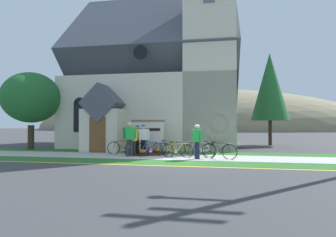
# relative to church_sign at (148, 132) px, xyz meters

# --- Properties ---
(ground) EXTENTS (140.00, 140.00, 0.00)m
(ground) POSITION_rel_church_sign_xyz_m (2.10, 0.51, -1.23)
(ground) COLOR #3D3D3F
(sidewalk_slab) EXTENTS (32.00, 2.42, 0.01)m
(sidewalk_slab) POSITION_rel_church_sign_xyz_m (-0.84, -1.63, -1.23)
(sidewalk_slab) COLOR #B7B5AD
(sidewalk_slab) RESTS_ON ground
(grass_verge) EXTENTS (32.00, 1.62, 0.01)m
(grass_verge) POSITION_rel_church_sign_xyz_m (-0.84, -3.65, -1.23)
(grass_verge) COLOR #2D6628
(grass_verge) RESTS_ON ground
(church_lawn) EXTENTS (24.00, 1.74, 0.01)m
(church_lawn) POSITION_rel_church_sign_xyz_m (-0.84, 0.45, -1.23)
(church_lawn) COLOR #2D6628
(church_lawn) RESTS_ON ground
(curb_paint_stripe) EXTENTS (28.00, 0.16, 0.01)m
(curb_paint_stripe) POSITION_rel_church_sign_xyz_m (-0.84, -4.61, -1.23)
(curb_paint_stripe) COLOR yellow
(curb_paint_stripe) RESTS_ON ground
(church_building) EXTENTS (12.45, 12.72, 13.93)m
(church_building) POSITION_rel_church_sign_xyz_m (-0.44, 6.34, 3.79)
(church_building) COLOR beige
(church_building) RESTS_ON ground
(church_sign) EXTENTS (2.03, 0.23, 1.93)m
(church_sign) POSITION_rel_church_sign_xyz_m (0.00, 0.00, 0.00)
(church_sign) COLOR #7F6047
(church_sign) RESTS_ON ground
(flower_bed) EXTENTS (2.27, 2.27, 0.34)m
(flower_bed) POSITION_rel_church_sign_xyz_m (0.00, -0.52, -1.15)
(flower_bed) COLOR #382319
(flower_bed) RESTS_ON ground
(bicycle_green) EXTENTS (1.73, 0.14, 0.84)m
(bicycle_green) POSITION_rel_church_sign_xyz_m (-1.17, -1.01, -0.86)
(bicycle_green) COLOR black
(bicycle_green) RESTS_ON ground
(bicycle_black) EXTENTS (1.68, 0.70, 0.85)m
(bicycle_black) POSITION_rel_church_sign_xyz_m (0.67, -1.60, -0.85)
(bicycle_black) COLOR black
(bicycle_black) RESTS_ON ground
(bicycle_blue) EXTENTS (1.63, 0.67, 0.82)m
(bicycle_blue) POSITION_rel_church_sign_xyz_m (3.13, -1.11, -0.85)
(bicycle_blue) COLOR black
(bicycle_blue) RESTS_ON ground
(bicycle_red) EXTENTS (1.77, 0.13, 0.83)m
(bicycle_red) POSITION_rel_church_sign_xyz_m (1.43, -0.92, -0.85)
(bicycle_red) COLOR black
(bicycle_red) RESTS_ON ground
(bicycle_white) EXTENTS (1.66, 0.36, 0.79)m
(bicycle_white) POSITION_rel_church_sign_xyz_m (1.99, -1.72, -0.87)
(bicycle_white) COLOR black
(bicycle_white) RESTS_ON ground
(bicycle_yellow) EXTENTS (1.70, 0.50, 0.85)m
(bicycle_yellow) POSITION_rel_church_sign_xyz_m (4.07, -1.98, -0.85)
(bicycle_yellow) COLOR black
(bicycle_yellow) RESTS_ON ground
(cyclist_in_white_jersey) EXTENTS (0.64, 0.43, 1.77)m
(cyclist_in_white_jersey) POSITION_rel_church_sign_xyz_m (-0.49, -1.86, -0.18)
(cyclist_in_white_jersey) COLOR #2D2D33
(cyclist_in_white_jersey) RESTS_ON ground
(cyclist_in_blue_jersey) EXTENTS (0.47, 0.67, 1.67)m
(cyclist_in_blue_jersey) POSITION_rel_church_sign_xyz_m (3.04, -2.26, -0.26)
(cyclist_in_blue_jersey) COLOR #191E38
(cyclist_in_blue_jersey) RESTS_ON ground
(cyclist_in_green_jersey) EXTENTS (0.41, 0.63, 1.63)m
(cyclist_in_green_jersey) POSITION_rel_church_sign_xyz_m (-0.35, -0.95, -0.28)
(cyclist_in_green_jersey) COLOR black
(cyclist_in_green_jersey) RESTS_ON ground
(cyclist_in_orange_jersey) EXTENTS (0.66, 0.30, 1.67)m
(cyclist_in_orange_jersey) POSITION_rel_church_sign_xyz_m (0.06, -1.18, -0.26)
(cyclist_in_orange_jersey) COLOR black
(cyclist_in_orange_jersey) RESTS_ON ground
(cyclist_in_red_jersey) EXTENTS (0.40, 0.57, 1.58)m
(cyclist_in_red_jersey) POSITION_rel_church_sign_xyz_m (-0.41, -1.55, -0.32)
(cyclist_in_red_jersey) COLOR #2D2D33
(cyclist_in_red_jersey) RESTS_ON ground
(roadside_conifer) EXTENTS (2.91, 2.91, 7.25)m
(roadside_conifer) POSITION_rel_church_sign_xyz_m (8.04, 7.06, 3.36)
(roadside_conifer) COLOR #3D2D1E
(roadside_conifer) RESTS_ON ground
(yard_deciduous_tree) EXTENTS (3.75, 3.75, 5.11)m
(yard_deciduous_tree) POSITION_rel_church_sign_xyz_m (-8.19, 0.78, 2.19)
(yard_deciduous_tree) COLOR #3D2D1E
(yard_deciduous_tree) RESTS_ON ground
(distant_hill) EXTENTS (88.73, 42.68, 21.49)m
(distant_hill) POSITION_rel_church_sign_xyz_m (-2.39, 59.06, -1.23)
(distant_hill) COLOR #847A5B
(distant_hill) RESTS_ON ground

